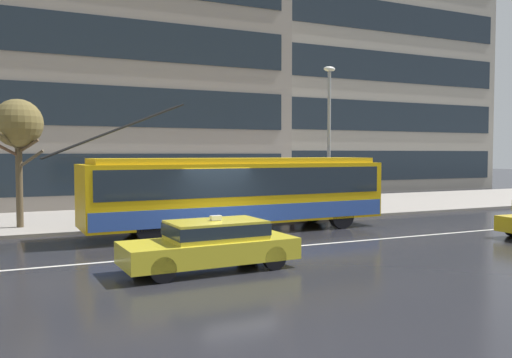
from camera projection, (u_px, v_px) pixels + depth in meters
ground_plane at (231, 244)px, 17.13m from camera, size 160.00×160.00×0.00m
sidewalk_slab at (162, 213)px, 25.39m from camera, size 80.00×10.00×0.14m
lane_centre_line at (245, 250)px, 16.04m from camera, size 72.00×0.14×0.01m
trolleybus at (240, 191)px, 19.89m from camera, size 12.94×2.91×4.75m
taxi_oncoming_near at (212, 242)px, 13.36m from camera, size 4.55×1.95×1.39m
bus_shelter at (185, 175)px, 22.50m from camera, size 3.76×1.70×2.59m
pedestrian_at_shelter at (229, 196)px, 22.32m from camera, size 0.50×0.50×1.72m
pedestrian_approaching_curb at (235, 182)px, 23.44m from camera, size 1.23×1.23×2.01m
pedestrian_walking_past at (291, 182)px, 24.82m from camera, size 1.03×1.03×1.88m
pedestrian_waiting_by_pole at (248, 179)px, 24.92m from camera, size 1.46×1.46×2.01m
street_lamp at (329, 127)px, 24.54m from camera, size 0.60×0.32×6.94m
street_tree_bare at (18, 125)px, 19.94m from camera, size 2.00×1.99×4.94m
office_tower_corner_right at (346, 12)px, 45.51m from camera, size 22.11×13.08×30.70m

